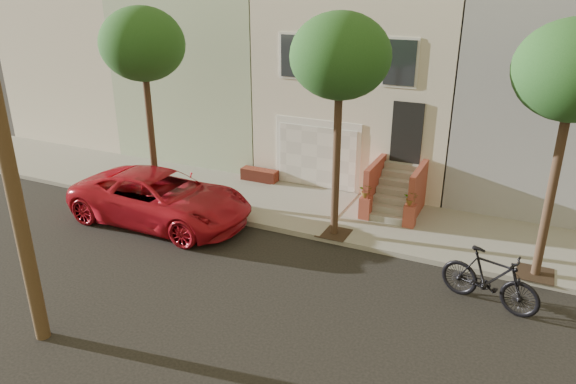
% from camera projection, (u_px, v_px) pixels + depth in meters
% --- Properties ---
extents(ground, '(90.00, 90.00, 0.00)m').
position_uv_depth(ground, '(239.00, 295.00, 12.99)').
color(ground, black).
rests_on(ground, ground).
extents(sidewalk, '(40.00, 3.70, 0.15)m').
position_uv_depth(sidewalk, '(321.00, 212.00, 17.45)').
color(sidewalk, gray).
rests_on(sidewalk, ground).
extents(house_row, '(33.10, 11.70, 7.00)m').
position_uv_depth(house_row, '(378.00, 75.00, 21.02)').
color(house_row, beige).
rests_on(house_row, sidewalk).
extents(tree_left, '(2.70, 2.57, 6.30)m').
position_uv_depth(tree_left, '(142.00, 45.00, 16.48)').
color(tree_left, '#2D2116').
rests_on(tree_left, sidewalk).
extents(tree_mid, '(2.70, 2.57, 6.30)m').
position_uv_depth(tree_mid, '(340.00, 58.00, 13.91)').
color(tree_mid, '#2D2116').
rests_on(tree_mid, sidewalk).
extents(tree_right, '(2.70, 2.57, 6.30)m').
position_uv_depth(tree_right, '(575.00, 72.00, 11.73)').
color(tree_right, '#2D2116').
rests_on(tree_right, sidewalk).
extents(pickup_truck, '(5.82, 2.69, 1.62)m').
position_uv_depth(pickup_truck, '(161.00, 198.00, 16.63)').
color(pickup_truck, '#B11320').
rests_on(pickup_truck, ground).
extents(motorcycle, '(2.43, 1.26, 1.40)m').
position_uv_depth(motorcycle, '(490.00, 279.00, 12.35)').
color(motorcycle, black).
rests_on(motorcycle, ground).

